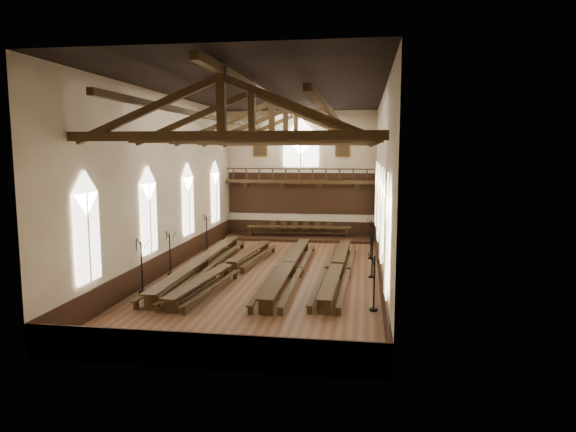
{
  "coord_description": "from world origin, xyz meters",
  "views": [
    {
      "loc": [
        5.04,
        -27.9,
        6.9
      ],
      "look_at": [
        0.67,
        1.5,
        3.07
      ],
      "focal_mm": 32.0,
      "sensor_mm": 36.0,
      "label": 1
    }
  ],
  "objects_px": {
    "candelabrum_right_far": "(371,247)",
    "refectory_row_a": "(201,262)",
    "candelabrum_right_mid": "(372,264)",
    "high_table": "(299,228)",
    "candelabrum_left_mid": "(170,261)",
    "dais": "(299,237)",
    "refectory_row_b": "(229,266)",
    "candelabrum_left_far": "(207,240)",
    "refectory_row_d": "(337,266)",
    "candelabrum_right_near": "(374,293)",
    "candelabrum_left_near": "(142,276)",
    "refectory_row_c": "(289,265)"
  },
  "relations": [
    {
      "from": "refectory_row_b",
      "to": "candelabrum_left_far",
      "type": "distance_m",
      "value": 7.31
    },
    {
      "from": "dais",
      "to": "candelabrum_right_near",
      "type": "height_order",
      "value": "candelabrum_right_near"
    },
    {
      "from": "candelabrum_left_near",
      "to": "candelabrum_left_mid",
      "type": "xyz_separation_m",
      "value": [
        0.0,
        3.66,
        -0.05
      ]
    },
    {
      "from": "refectory_row_b",
      "to": "refectory_row_d",
      "type": "bearing_deg",
      "value": 8.26
    },
    {
      "from": "dais",
      "to": "high_table",
      "type": "distance_m",
      "value": 0.75
    },
    {
      "from": "high_table",
      "to": "candelabrum_left_mid",
      "type": "relative_size",
      "value": 3.29
    },
    {
      "from": "dais",
      "to": "high_table",
      "type": "bearing_deg",
      "value": 89.78
    },
    {
      "from": "refectory_row_a",
      "to": "candelabrum_right_near",
      "type": "relative_size",
      "value": 5.85
    },
    {
      "from": "candelabrum_left_mid",
      "to": "candelabrum_right_far",
      "type": "height_order",
      "value": "candelabrum_right_far"
    },
    {
      "from": "candelabrum_left_far",
      "to": "candelabrum_right_far",
      "type": "relative_size",
      "value": 0.98
    },
    {
      "from": "dais",
      "to": "candelabrum_right_mid",
      "type": "height_order",
      "value": "candelabrum_right_mid"
    },
    {
      "from": "high_table",
      "to": "candelabrum_right_far",
      "type": "height_order",
      "value": "candelabrum_right_far"
    },
    {
      "from": "refectory_row_b",
      "to": "refectory_row_c",
      "type": "height_order",
      "value": "refectory_row_c"
    },
    {
      "from": "high_table",
      "to": "candelabrum_right_mid",
      "type": "bearing_deg",
      "value": -64.66
    },
    {
      "from": "refectory_row_c",
      "to": "candelabrum_left_mid",
      "type": "distance_m",
      "value": 6.62
    },
    {
      "from": "refectory_row_b",
      "to": "candelabrum_right_near",
      "type": "distance_m",
      "value": 9.31
    },
    {
      "from": "refectory_row_b",
      "to": "candelabrum_left_near",
      "type": "bearing_deg",
      "value": -130.44
    },
    {
      "from": "refectory_row_d",
      "to": "candelabrum_left_near",
      "type": "height_order",
      "value": "candelabrum_left_near"
    },
    {
      "from": "candelabrum_left_mid",
      "to": "candelabrum_left_far",
      "type": "xyz_separation_m",
      "value": [
        0.0,
        6.74,
        0.02
      ]
    },
    {
      "from": "refectory_row_b",
      "to": "candelabrum_left_near",
      "type": "height_order",
      "value": "candelabrum_left_near"
    },
    {
      "from": "candelabrum_left_mid",
      "to": "candelabrum_right_near",
      "type": "bearing_deg",
      "value": -23.67
    },
    {
      "from": "candelabrum_right_near",
      "to": "candelabrum_right_far",
      "type": "height_order",
      "value": "candelabrum_right_far"
    },
    {
      "from": "candelabrum_left_near",
      "to": "candelabrum_left_far",
      "type": "xyz_separation_m",
      "value": [
        0.0,
        10.39,
        -0.03
      ]
    },
    {
      "from": "candelabrum_right_near",
      "to": "dais",
      "type": "bearing_deg",
      "value": 107.47
    },
    {
      "from": "refectory_row_a",
      "to": "candelabrum_left_mid",
      "type": "relative_size",
      "value": 6.02
    },
    {
      "from": "candelabrum_right_mid",
      "to": "candelabrum_right_far",
      "type": "bearing_deg",
      "value": 90.0
    },
    {
      "from": "candelabrum_left_mid",
      "to": "candelabrum_left_near",
      "type": "bearing_deg",
      "value": -90.0
    },
    {
      "from": "candelabrum_left_near",
      "to": "candelabrum_right_mid",
      "type": "height_order",
      "value": "candelabrum_left_near"
    },
    {
      "from": "high_table",
      "to": "candelabrum_left_mid",
      "type": "xyz_separation_m",
      "value": [
        -5.59,
        -12.63,
        -0.1
      ]
    },
    {
      "from": "refectory_row_b",
      "to": "candelabrum_left_near",
      "type": "distance_m",
      "value": 5.1
    },
    {
      "from": "candelabrum_left_mid",
      "to": "candelabrum_left_far",
      "type": "relative_size",
      "value": 0.97
    },
    {
      "from": "refectory_row_a",
      "to": "candelabrum_right_far",
      "type": "xyz_separation_m",
      "value": [
        9.58,
        5.04,
        0.2
      ]
    },
    {
      "from": "refectory_row_b",
      "to": "dais",
      "type": "distance_m",
      "value": 12.63
    },
    {
      "from": "candelabrum_left_far",
      "to": "candelabrum_right_near",
      "type": "relative_size",
      "value": 1.0
    },
    {
      "from": "candelabrum_right_far",
      "to": "candelabrum_left_far",
      "type": "bearing_deg",
      "value": 175.67
    },
    {
      "from": "refectory_row_a",
      "to": "candelabrum_right_far",
      "type": "relative_size",
      "value": 5.72
    },
    {
      "from": "refectory_row_c",
      "to": "refectory_row_d",
      "type": "distance_m",
      "value": 2.67
    },
    {
      "from": "dais",
      "to": "candelabrum_right_far",
      "type": "xyz_separation_m",
      "value": [
        5.51,
        -6.73,
        0.69
      ]
    },
    {
      "from": "refectory_row_a",
      "to": "candelabrum_right_far",
      "type": "bearing_deg",
      "value": 27.74
    },
    {
      "from": "refectory_row_a",
      "to": "candelabrum_left_mid",
      "type": "bearing_deg",
      "value": -150.5
    },
    {
      "from": "candelabrum_left_far",
      "to": "candelabrum_right_near",
      "type": "xyz_separation_m",
      "value": [
        11.1,
        -11.6,
        -0.0
      ]
    },
    {
      "from": "refectory_row_d",
      "to": "candelabrum_left_mid",
      "type": "height_order",
      "value": "candelabrum_left_mid"
    },
    {
      "from": "candelabrum_right_far",
      "to": "refectory_row_a",
      "type": "bearing_deg",
      "value": -152.26
    },
    {
      "from": "dais",
      "to": "candelabrum_left_mid",
      "type": "distance_m",
      "value": 13.83
    },
    {
      "from": "candelabrum_right_mid",
      "to": "high_table",
      "type": "bearing_deg",
      "value": 115.34
    },
    {
      "from": "refectory_row_c",
      "to": "candelabrum_right_near",
      "type": "bearing_deg",
      "value": -51.44
    },
    {
      "from": "dais",
      "to": "high_table",
      "type": "height_order",
      "value": "high_table"
    },
    {
      "from": "dais",
      "to": "candelabrum_left_mid",
      "type": "height_order",
      "value": "candelabrum_left_mid"
    },
    {
      "from": "candelabrum_left_near",
      "to": "candelabrum_right_far",
      "type": "relative_size",
      "value": 1.02
    },
    {
      "from": "high_table",
      "to": "refectory_row_c",
      "type": "bearing_deg",
      "value": -85.29
    }
  ]
}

